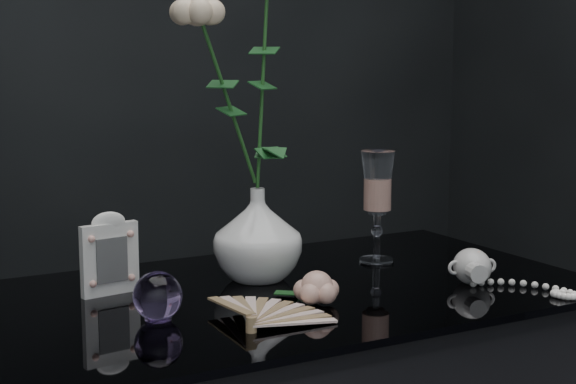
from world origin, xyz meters
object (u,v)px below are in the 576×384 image
loose_rose (317,288)px  pearl_jar (472,265)px  wine_glass (377,207)px  vase (258,235)px  picture_frame (109,253)px  paperweight (158,296)px

loose_rose → pearl_jar: pearl_jar is taller
loose_rose → pearl_jar: (0.29, -0.02, 0.01)m
wine_glass → pearl_jar: wine_glass is taller
vase → picture_frame: vase is taller
vase → picture_frame: bearing=172.4°
wine_glass → vase: bearing=-177.1°
picture_frame → paperweight: (0.02, -0.17, -0.03)m
paperweight → loose_rose: bearing=-10.0°
wine_glass → loose_rose: wine_glass is taller
vase → wine_glass: 0.25m
paperweight → loose_rose: (0.24, -0.04, -0.01)m
pearl_jar → picture_frame: bearing=173.6°
picture_frame → pearl_jar: size_ratio=0.61×
paperweight → pearl_jar: paperweight is taller
loose_rose → pearl_jar: size_ratio=0.70×
vase → pearl_jar: vase is taller
picture_frame → paperweight: size_ratio=1.87×
vase → wine_glass: bearing=2.9°
wine_glass → loose_rose: (-0.24, -0.19, -0.08)m
pearl_jar → paperweight: bearing=-170.3°
picture_frame → wine_glass: bearing=-10.7°
pearl_jar → loose_rose: bearing=-167.1°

